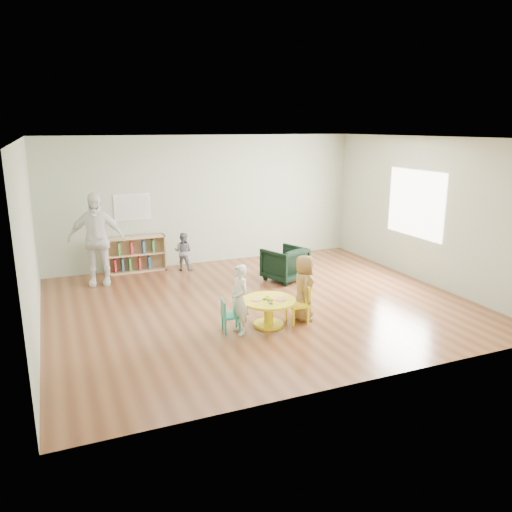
{
  "coord_description": "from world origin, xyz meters",
  "views": [
    {
      "loc": [
        -3.19,
        -7.5,
        2.98
      ],
      "look_at": [
        -0.18,
        -0.3,
        0.94
      ],
      "focal_mm": 35.0,
      "sensor_mm": 36.0,
      "label": 1
    }
  ],
  "objects_px": {
    "kid_chair_right": "(300,303)",
    "toddler": "(183,251)",
    "child_left": "(240,299)",
    "kid_chair_left": "(229,315)",
    "child_right": "(304,288)",
    "bookshelf": "(136,254)",
    "activity_table": "(269,307)",
    "adult_caretaker": "(96,239)",
    "armchair": "(285,264)"
  },
  "relations": [
    {
      "from": "kid_chair_right",
      "to": "toddler",
      "type": "xyz_separation_m",
      "value": [
        -0.93,
        3.56,
        0.09
      ]
    },
    {
      "from": "kid_chair_right",
      "to": "child_left",
      "type": "bearing_deg",
      "value": 92.34
    },
    {
      "from": "kid_chair_left",
      "to": "kid_chair_right",
      "type": "distance_m",
      "value": 1.16
    },
    {
      "from": "kid_chair_right",
      "to": "child_right",
      "type": "relative_size",
      "value": 0.56
    },
    {
      "from": "bookshelf",
      "to": "child_right",
      "type": "distance_m",
      "value": 4.28
    },
    {
      "from": "activity_table",
      "to": "kid_chair_right",
      "type": "bearing_deg",
      "value": -7.04
    },
    {
      "from": "activity_table",
      "to": "kid_chair_right",
      "type": "distance_m",
      "value": 0.51
    },
    {
      "from": "activity_table",
      "to": "bookshelf",
      "type": "relative_size",
      "value": 0.69
    },
    {
      "from": "activity_table",
      "to": "bookshelf",
      "type": "bearing_deg",
      "value": 109.89
    },
    {
      "from": "bookshelf",
      "to": "adult_caretaker",
      "type": "relative_size",
      "value": 0.67
    },
    {
      "from": "activity_table",
      "to": "toddler",
      "type": "bearing_deg",
      "value": 96.93
    },
    {
      "from": "kid_chair_left",
      "to": "armchair",
      "type": "distance_m",
      "value": 2.76
    },
    {
      "from": "child_left",
      "to": "child_right",
      "type": "xyz_separation_m",
      "value": [
        1.13,
        0.12,
        0.0
      ]
    },
    {
      "from": "bookshelf",
      "to": "child_right",
      "type": "relative_size",
      "value": 1.14
    },
    {
      "from": "activity_table",
      "to": "adult_caretaker",
      "type": "distance_m",
      "value": 3.89
    },
    {
      "from": "activity_table",
      "to": "adult_caretaker",
      "type": "bearing_deg",
      "value": 124.81
    },
    {
      "from": "child_left",
      "to": "bookshelf",
      "type": "bearing_deg",
      "value": -173.74
    },
    {
      "from": "child_right",
      "to": "bookshelf",
      "type": "bearing_deg",
      "value": 50.85
    },
    {
      "from": "kid_chair_left",
      "to": "child_right",
      "type": "distance_m",
      "value": 1.29
    },
    {
      "from": "bookshelf",
      "to": "adult_caretaker",
      "type": "distance_m",
      "value": 1.17
    },
    {
      "from": "adult_caretaker",
      "to": "kid_chair_left",
      "type": "bearing_deg",
      "value": -52.34
    },
    {
      "from": "kid_chair_right",
      "to": "bookshelf",
      "type": "bearing_deg",
      "value": 26.24
    },
    {
      "from": "child_left",
      "to": "kid_chair_right",
      "type": "bearing_deg",
      "value": 85.79
    },
    {
      "from": "child_right",
      "to": "child_left",
      "type": "bearing_deg",
      "value": 119.15
    },
    {
      "from": "child_left",
      "to": "adult_caretaker",
      "type": "height_order",
      "value": "adult_caretaker"
    },
    {
      "from": "kid_chair_right",
      "to": "adult_caretaker",
      "type": "relative_size",
      "value": 0.33
    },
    {
      "from": "kid_chair_left",
      "to": "armchair",
      "type": "xyz_separation_m",
      "value": [
        1.9,
        2.0,
        0.07
      ]
    },
    {
      "from": "armchair",
      "to": "toddler",
      "type": "relative_size",
      "value": 0.9
    },
    {
      "from": "kid_chair_right",
      "to": "child_right",
      "type": "bearing_deg",
      "value": -53.16
    },
    {
      "from": "adult_caretaker",
      "to": "child_right",
      "type": "bearing_deg",
      "value": -36.5
    },
    {
      "from": "activity_table",
      "to": "armchair",
      "type": "xyz_separation_m",
      "value": [
        1.24,
        2.0,
        0.05
      ]
    },
    {
      "from": "bookshelf",
      "to": "toddler",
      "type": "relative_size",
      "value": 1.47
    },
    {
      "from": "bookshelf",
      "to": "activity_table",
      "type": "bearing_deg",
      "value": -70.11
    },
    {
      "from": "kid_chair_left",
      "to": "bookshelf",
      "type": "xyz_separation_m",
      "value": [
        -0.72,
        3.8,
        0.1
      ]
    },
    {
      "from": "bookshelf",
      "to": "adult_caretaker",
      "type": "height_order",
      "value": "adult_caretaker"
    },
    {
      "from": "adult_caretaker",
      "to": "toddler",
      "type": "bearing_deg",
      "value": 22.48
    },
    {
      "from": "child_left",
      "to": "toddler",
      "type": "xyz_separation_m",
      "value": [
        0.09,
        3.59,
        -0.11
      ]
    },
    {
      "from": "child_left",
      "to": "toddler",
      "type": "bearing_deg",
      "value": 172.38
    },
    {
      "from": "activity_table",
      "to": "toddler",
      "type": "distance_m",
      "value": 3.52
    },
    {
      "from": "child_left",
      "to": "adult_caretaker",
      "type": "distance_m",
      "value": 3.68
    },
    {
      "from": "kid_chair_left",
      "to": "toddler",
      "type": "distance_m",
      "value": 3.5
    },
    {
      "from": "activity_table",
      "to": "kid_chair_right",
      "type": "xyz_separation_m",
      "value": [
        0.5,
        -0.06,
        0.03
      ]
    },
    {
      "from": "toddler",
      "to": "child_right",
      "type": "bearing_deg",
      "value": 138.69
    },
    {
      "from": "child_right",
      "to": "adult_caretaker",
      "type": "height_order",
      "value": "adult_caretaker"
    },
    {
      "from": "armchair",
      "to": "child_left",
      "type": "distance_m",
      "value": 2.75
    },
    {
      "from": "activity_table",
      "to": "bookshelf",
      "type": "height_order",
      "value": "bookshelf"
    },
    {
      "from": "bookshelf",
      "to": "toddler",
      "type": "distance_m",
      "value": 1.0
    },
    {
      "from": "bookshelf",
      "to": "toddler",
      "type": "bearing_deg",
      "value": -18.1
    },
    {
      "from": "kid_chair_left",
      "to": "adult_caretaker",
      "type": "relative_size",
      "value": 0.28
    },
    {
      "from": "armchair",
      "to": "child_right",
      "type": "relative_size",
      "value": 0.7
    }
  ]
}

